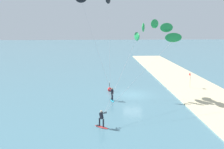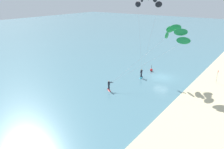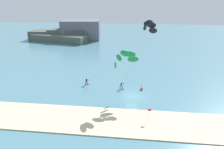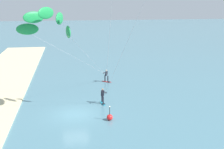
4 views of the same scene
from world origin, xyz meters
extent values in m
plane|color=slate|center=(0.00, 0.00, 0.00)|extent=(240.00, 240.00, 0.00)
cube|color=beige|center=(0.00, -9.65, 0.08)|extent=(80.00, 8.07, 0.16)
ellipsoid|color=#23ADD1|center=(-2.52, 2.95, 0.04)|extent=(1.54, 0.61, 0.08)
cube|color=black|center=(-2.11, 3.02, 0.09)|extent=(0.33, 0.33, 0.02)
cylinder|color=black|center=(-2.73, 2.91, 0.47)|extent=(0.14, 0.14, 0.78)
cylinder|color=black|center=(-2.30, 2.98, 0.47)|extent=(0.14, 0.14, 0.78)
cube|color=black|center=(-2.52, 2.95, 1.16)|extent=(0.37, 0.35, 0.63)
sphere|color=#9E7051|center=(-2.52, 2.95, 1.58)|extent=(0.20, 0.20, 0.20)
cylinder|color=black|center=(-2.01, 3.15, 1.31)|extent=(0.52, 0.23, 0.03)
cylinder|color=black|center=(-2.30, 3.15, 1.34)|extent=(0.50, 0.48, 0.15)
cylinder|color=black|center=(-2.22, 2.94, 1.34)|extent=(0.60, 0.09, 0.15)
ellipsoid|color=black|center=(3.49, 3.19, 12.80)|extent=(1.68, 0.98, 1.10)
ellipsoid|color=black|center=(3.22, 3.87, 13.72)|extent=(1.71, 0.35, 1.10)
ellipsoid|color=black|center=(2.78, 5.01, 14.07)|extent=(1.70, 0.92, 1.10)
ellipsoid|color=black|center=(2.33, 6.16, 13.72)|extent=(1.45, 1.41, 1.10)
ellipsoid|color=black|center=(2.06, 6.83, 12.80)|extent=(0.98, 1.68, 1.10)
cylinder|color=#B2B2B7|center=(0.74, 3.17, 6.90)|extent=(5.51, 0.06, 11.20)
cylinder|color=#B2B2B7|center=(0.03, 4.99, 6.90)|extent=(4.09, 3.71, 11.20)
ellipsoid|color=red|center=(-10.57, 4.41, 0.04)|extent=(1.18, 1.42, 0.08)
cube|color=black|center=(-10.32, 4.74, 0.09)|extent=(0.40, 0.40, 0.02)
cylinder|color=black|center=(-10.70, 4.23, 0.47)|extent=(0.14, 0.14, 0.78)
cylinder|color=black|center=(-10.44, 4.59, 0.47)|extent=(0.14, 0.14, 0.78)
cube|color=black|center=(-10.57, 4.41, 1.16)|extent=(0.43, 0.44, 0.63)
sphere|color=beige|center=(-10.57, 4.41, 1.58)|extent=(0.20, 0.20, 0.20)
cylinder|color=black|center=(-10.13, 4.08, 1.31)|extent=(0.46, 0.36, 0.03)
cylinder|color=black|center=(-10.28, 4.33, 1.34)|extent=(0.60, 0.25, 0.15)
cylinder|color=black|center=(-10.42, 4.16, 1.34)|extent=(0.39, 0.56, 0.15)
ellipsoid|color=#1E9347|center=(-3.10, -4.31, 7.90)|extent=(0.61, 2.16, 1.10)
ellipsoid|color=#1E9347|center=(-2.55, -3.59, 9.05)|extent=(1.36, 2.01, 1.10)
ellipsoid|color=#1E9347|center=(-1.62, -2.35, 9.50)|extent=(1.90, 1.55, 1.10)
ellipsoid|color=#1E9347|center=(-0.69, -1.11, 9.05)|extent=(2.15, 0.85, 1.10)
ellipsoid|color=#1E9347|center=(-0.14, -0.39, 7.90)|extent=(2.16, 0.61, 1.10)
cylinder|color=#B2B2B7|center=(-6.62, -0.12, 4.45)|extent=(7.05, 8.41, 6.30)
cylinder|color=#B2B2B7|center=(-5.13, 1.85, 4.45)|extent=(10.01, 4.48, 6.30)
sphere|color=red|center=(1.90, 3.07, 0.28)|extent=(0.56, 0.56, 0.56)
cylinder|color=#262628|center=(1.90, 3.07, 0.91)|extent=(0.06, 0.06, 0.70)
sphere|color=#F2F2CC|center=(1.90, 3.07, 1.32)|extent=(0.12, 0.12, 0.12)
cylinder|color=gray|center=(2.59, -8.94, 1.26)|extent=(0.05, 0.05, 2.20)
cube|color=red|center=(2.87, -8.94, 2.14)|extent=(0.52, 0.03, 0.36)
cube|color=#4C564C|center=(-31.48, 55.03, 2.47)|extent=(16.97, 7.44, 4.94)
cube|color=#4C564C|center=(-33.28, 52.96, 1.58)|extent=(27.29, 17.52, 3.15)
cube|color=#4C564C|center=(-35.10, 55.77, 2.09)|extent=(27.95, 10.01, 4.17)
cube|color=slate|center=(-25.46, 57.78, 4.38)|extent=(18.55, 13.22, 8.76)
camera|label=1|loc=(-31.92, 4.63, 9.46)|focal=39.16mm
camera|label=2|loc=(-36.52, -15.11, 14.52)|focal=35.25mm
camera|label=3|loc=(0.21, -37.94, 18.94)|focal=33.02mm
camera|label=4|loc=(26.43, -0.40, 10.87)|focal=46.81mm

